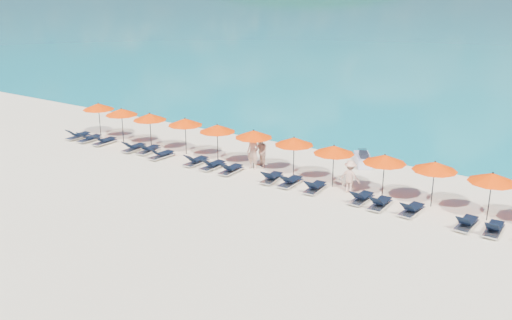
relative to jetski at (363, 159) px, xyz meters
The scene contains 35 objects.
ground 9.50m from the jetski, 112.02° to the right, with size 1400.00×1400.00×0.00m, color beige.
headland_main 613.02m from the jetski, 119.75° to the left, with size 374.00×242.00×126.50m.
headland_small 573.28m from the jetski, 105.57° to the left, with size 162.00×126.00×85.50m.
jetski is the anchor object (origin of this frame).
beachgoer_a 6.43m from the jetski, 139.48° to the right, with size 0.72×0.47×1.96m, color #D8A389.
beachgoer_b 5.97m from the jetski, 140.93° to the right, with size 0.90×0.52×1.85m, color #D8A389.
beachgoer_c 4.70m from the jetski, 74.72° to the right, with size 1.08×0.50×1.68m, color #D8A389.
umbrella_0 17.97m from the jetski, 166.83° to the right, with size 2.10×2.10×2.28m.
umbrella_1 15.68m from the jetski, 163.87° to the right, with size 2.10×2.10×2.28m.
umbrella_2 13.34m from the jetski, 160.96° to the right, with size 2.10×2.10×2.28m.
umbrella_3 10.77m from the jetski, 157.48° to the right, with size 2.10×2.10×2.28m.
umbrella_4 8.60m from the jetski, 150.11° to the right, with size 2.10×2.10×2.28m.
umbrella_5 6.57m from the jetski, 140.18° to the right, with size 2.10×2.10×2.28m.
umbrella_6 4.97m from the jetski, 119.15° to the right, with size 2.10×2.10×2.28m.
umbrella_7 4.62m from the jetski, 87.67° to the right, with size 2.10×2.10×2.28m.
umbrella_8 5.47m from the jetski, 56.25° to the right, with size 2.10×2.10×2.28m.
umbrella_9 6.84m from the jetski, 37.89° to the right, with size 2.10×2.10×2.28m.
umbrella_10 9.03m from the jetski, 28.57° to the right, with size 2.10×2.10×2.28m.
lounger_0 18.83m from the jetski, 163.01° to the right, with size 0.70×1.73×0.66m.
lounger_1 17.76m from the jetski, 161.85° to the right, with size 0.68×1.72×0.66m.
lounger_2 16.48m from the jetski, 160.68° to the right, with size 0.63×1.70×0.66m.
lounger_3 14.01m from the jetski, 157.20° to the right, with size 0.64×1.71×0.66m.
lounger_4 12.96m from the jetski, 156.16° to the right, with size 0.75×1.74×0.66m.
lounger_5 11.87m from the jetski, 151.88° to the right, with size 0.79×1.75×0.66m.
lounger_6 9.63m from the jetski, 145.99° to the right, with size 0.67×1.72×0.66m.
lounger_7 8.66m from the jetski, 141.04° to the right, with size 0.76×1.75×0.66m.
lounger_8 7.71m from the jetski, 134.95° to the right, with size 0.65×1.71×0.66m.
lounger_9 6.07m from the jetski, 118.09° to the right, with size 0.78×1.75×0.66m.
lounger_10 5.60m from the jetski, 108.03° to the right, with size 0.64×1.71×0.66m.
lounger_11 5.38m from the jetski, 92.93° to the right, with size 0.72×1.73×0.66m.
lounger_12 5.86m from the jetski, 67.30° to the right, with size 0.73×1.74×0.66m.
lounger_13 6.44m from the jetski, 59.42° to the right, with size 0.62×1.70×0.66m.
lounger_14 7.23m from the jetski, 48.84° to the right, with size 0.78×1.75×0.66m.
lounger_15 9.15m from the jetski, 37.71° to the right, with size 0.72×1.73×0.66m.
lounger_16 10.02m from the jetski, 33.59° to the right, with size 0.64×1.71×0.66m.
Camera 1 is at (15.70, -20.61, 10.44)m, focal length 40.00 mm.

